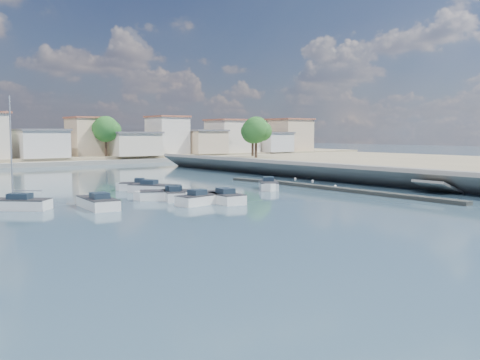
{
  "coord_description": "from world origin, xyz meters",
  "views": [
    {
      "loc": [
        -34.01,
        -26.45,
        5.91
      ],
      "look_at": [
        -3.12,
        14.87,
        1.4
      ],
      "focal_mm": 40.0,
      "sensor_mm": 36.0,
      "label": 1
    }
  ],
  "objects_px": {
    "motorboat_b": "(173,196)",
    "motorboat_e": "(97,203)",
    "motorboat_a": "(221,198)",
    "sailboat": "(10,204)",
    "motorboat_c": "(165,195)",
    "motorboat_d": "(269,186)",
    "motorboat_h": "(203,200)",
    "motorboat_g": "(156,189)",
    "motorboat_f": "(135,187)"
  },
  "relations": [
    {
      "from": "motorboat_a",
      "to": "motorboat_e",
      "type": "height_order",
      "value": "same"
    },
    {
      "from": "motorboat_e",
      "to": "motorboat_h",
      "type": "xyz_separation_m",
      "value": [
        8.01,
        -3.23,
        0.0
      ]
    },
    {
      "from": "motorboat_b",
      "to": "motorboat_h",
      "type": "relative_size",
      "value": 0.86
    },
    {
      "from": "motorboat_b",
      "to": "motorboat_f",
      "type": "xyz_separation_m",
      "value": [
        0.72,
        9.3,
        0.0
      ]
    },
    {
      "from": "motorboat_d",
      "to": "motorboat_h",
      "type": "height_order",
      "value": "same"
    },
    {
      "from": "motorboat_g",
      "to": "motorboat_a",
      "type": "bearing_deg",
      "value": -84.12
    },
    {
      "from": "motorboat_c",
      "to": "sailboat",
      "type": "distance_m",
      "value": 12.84
    },
    {
      "from": "motorboat_g",
      "to": "motorboat_c",
      "type": "bearing_deg",
      "value": -110.07
    },
    {
      "from": "motorboat_a",
      "to": "sailboat",
      "type": "relative_size",
      "value": 0.61
    },
    {
      "from": "motorboat_f",
      "to": "sailboat",
      "type": "height_order",
      "value": "sailboat"
    },
    {
      "from": "motorboat_c",
      "to": "motorboat_e",
      "type": "bearing_deg",
      "value": -168.69
    },
    {
      "from": "motorboat_c",
      "to": "motorboat_d",
      "type": "relative_size",
      "value": 1.14
    },
    {
      "from": "motorboat_c",
      "to": "motorboat_f",
      "type": "xyz_separation_m",
      "value": [
        1.23,
        8.74,
        -0.0
      ]
    },
    {
      "from": "motorboat_a",
      "to": "motorboat_e",
      "type": "xyz_separation_m",
      "value": [
        -9.91,
        3.1,
        -0.0
      ]
    },
    {
      "from": "motorboat_f",
      "to": "motorboat_h",
      "type": "xyz_separation_m",
      "value": [
        -0.13,
        -13.35,
        0.0
      ]
    },
    {
      "from": "motorboat_b",
      "to": "motorboat_g",
      "type": "bearing_deg",
      "value": 76.23
    },
    {
      "from": "motorboat_h",
      "to": "sailboat",
      "type": "xyz_separation_m",
      "value": [
        -13.82,
        6.3,
        0.04
      ]
    },
    {
      "from": "motorboat_d",
      "to": "motorboat_h",
      "type": "relative_size",
      "value": 0.93
    },
    {
      "from": "motorboat_c",
      "to": "motorboat_d",
      "type": "bearing_deg",
      "value": 4.98
    },
    {
      "from": "motorboat_b",
      "to": "motorboat_f",
      "type": "bearing_deg",
      "value": 85.59
    },
    {
      "from": "motorboat_h",
      "to": "sailboat",
      "type": "bearing_deg",
      "value": 155.51
    },
    {
      "from": "motorboat_e",
      "to": "motorboat_f",
      "type": "bearing_deg",
      "value": 51.16
    },
    {
      "from": "sailboat",
      "to": "motorboat_h",
      "type": "bearing_deg",
      "value": -24.49
    },
    {
      "from": "motorboat_d",
      "to": "motorboat_h",
      "type": "xyz_separation_m",
      "value": [
        -11.94,
        -5.75,
        0.0
      ]
    },
    {
      "from": "motorboat_a",
      "to": "motorboat_g",
      "type": "distance_m",
      "value": 9.95
    },
    {
      "from": "motorboat_b",
      "to": "motorboat_a",
      "type": "bearing_deg",
      "value": -57.67
    },
    {
      "from": "motorboat_c",
      "to": "sailboat",
      "type": "bearing_deg",
      "value": 172.46
    },
    {
      "from": "motorboat_b",
      "to": "motorboat_c",
      "type": "bearing_deg",
      "value": 132.15
    },
    {
      "from": "motorboat_h",
      "to": "motorboat_d",
      "type": "bearing_deg",
      "value": 25.71
    },
    {
      "from": "motorboat_b",
      "to": "motorboat_c",
      "type": "xyz_separation_m",
      "value": [
        -0.51,
        0.57,
        0.0
      ]
    },
    {
      "from": "motorboat_g",
      "to": "motorboat_h",
      "type": "height_order",
      "value": "same"
    },
    {
      "from": "motorboat_d",
      "to": "motorboat_h",
      "type": "distance_m",
      "value": 13.25
    },
    {
      "from": "motorboat_f",
      "to": "motorboat_a",
      "type": "bearing_deg",
      "value": -82.39
    },
    {
      "from": "motorboat_b",
      "to": "motorboat_e",
      "type": "height_order",
      "value": "same"
    },
    {
      "from": "motorboat_a",
      "to": "motorboat_d",
      "type": "distance_m",
      "value": 11.5
    },
    {
      "from": "motorboat_f",
      "to": "motorboat_h",
      "type": "height_order",
      "value": "same"
    },
    {
      "from": "sailboat",
      "to": "motorboat_d",
      "type": "bearing_deg",
      "value": -1.22
    },
    {
      "from": "motorboat_g",
      "to": "sailboat",
      "type": "relative_size",
      "value": 0.58
    },
    {
      "from": "sailboat",
      "to": "motorboat_e",
      "type": "bearing_deg",
      "value": -27.85
    },
    {
      "from": "motorboat_c",
      "to": "motorboat_g",
      "type": "relative_size",
      "value": 1.03
    },
    {
      "from": "motorboat_g",
      "to": "sailboat",
      "type": "xyz_separation_m",
      "value": [
        -14.7,
        -3.72,
        0.04
      ]
    },
    {
      "from": "motorboat_d",
      "to": "motorboat_f",
      "type": "relative_size",
      "value": 1.29
    },
    {
      "from": "motorboat_d",
      "to": "sailboat",
      "type": "bearing_deg",
      "value": 178.78
    },
    {
      "from": "motorboat_a",
      "to": "motorboat_g",
      "type": "xyz_separation_m",
      "value": [
        -1.02,
        9.9,
        0.0
      ]
    },
    {
      "from": "motorboat_d",
      "to": "sailboat",
      "type": "distance_m",
      "value": 25.76
    },
    {
      "from": "motorboat_f",
      "to": "motorboat_g",
      "type": "xyz_separation_m",
      "value": [
        0.75,
        -3.33,
        0.0
      ]
    },
    {
      "from": "motorboat_a",
      "to": "motorboat_h",
      "type": "bearing_deg",
      "value": -176.33
    },
    {
      "from": "motorboat_d",
      "to": "sailboat",
      "type": "xyz_separation_m",
      "value": [
        -25.76,
        0.55,
        0.04
      ]
    },
    {
      "from": "motorboat_d",
      "to": "motorboat_a",
      "type": "bearing_deg",
      "value": -150.73
    },
    {
      "from": "motorboat_a",
      "to": "motorboat_h",
      "type": "xyz_separation_m",
      "value": [
        -1.9,
        -0.12,
        -0.0
      ]
    }
  ]
}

